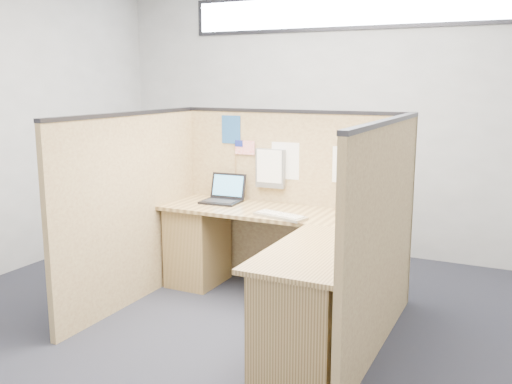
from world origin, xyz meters
The scene contains 14 objects.
floor centered at (0.00, 0.00, 0.00)m, with size 5.00×5.00×0.00m, color black.
wall_back centered at (0.00, 2.25, 1.40)m, with size 5.00×5.00×0.00m, color #9FA1A4.
clerestory_window centered at (0.00, 2.23, 2.45)m, with size 3.30×0.04×0.38m.
cubicle_partitions centered at (0.00, 0.43, 0.77)m, with size 2.06×1.83×1.53m.
l_desk centered at (0.18, 0.29, 0.39)m, with size 1.95×1.75×0.73m.
laptop centered at (-0.55, 0.80, 0.79)m, with size 0.33×0.32×0.23m.
keyboard centered at (0.12, 0.48, 0.74)m, with size 0.45×0.24×0.03m.
mouse centered at (0.76, 0.54, 0.76)m, with size 0.12×0.07×0.05m, color #BDBDC1.
hand_forearm centered at (0.77, 0.38, 0.77)m, with size 0.12×0.43×0.09m.
blue_poster centered at (-0.57, 0.97, 1.34)m, with size 0.18×0.00×0.25m, color #1D4C88.
american_flag centered at (-0.45, 0.96, 1.18)m, with size 0.19×0.01×0.33m.
file_holder centered at (-0.17, 0.94, 1.03)m, with size 0.26×0.05×0.33m.
paper_left centered at (-0.05, 0.97, 1.10)m, with size 0.25×0.00×0.31m, color white.
paper_right centered at (0.49, 0.97, 1.10)m, with size 0.23×0.00×0.29m, color white.
Camera 1 is at (1.82, -3.44, 1.76)m, focal length 40.00 mm.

